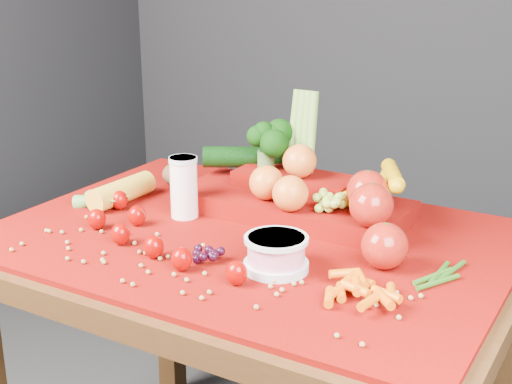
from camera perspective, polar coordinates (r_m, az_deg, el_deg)
The scene contains 12 objects.
table at distance 1.54m, azimuth -0.38°, elevation -7.09°, with size 1.10×0.80×0.75m.
red_cloth at distance 1.50m, azimuth -0.38°, elevation -3.62°, with size 1.05×0.75×0.01m, color #740503.
milk_glass at distance 1.58m, azimuth -5.80°, elevation 0.56°, with size 0.06×0.06×0.14m.
yogurt_bowl at distance 1.32m, azimuth 1.63°, elevation -4.85°, with size 0.12×0.12×0.07m.
strawberry_scatter at distance 1.48m, azimuth -8.34°, elevation -2.91°, with size 0.48×0.28×0.05m.
dark_grape_cluster at distance 1.37m, azimuth -4.01°, elevation -5.02°, with size 0.06×0.05×0.03m, color black, non-canonical shape.
soybean_scatter at distance 1.34m, azimuth -4.76°, elevation -5.96°, with size 0.84×0.24×0.01m, color #9D8343, non-canonical shape.
corn_ear at distance 1.69m, azimuth -11.68°, elevation -0.40°, with size 0.19×0.24×0.06m.
potato at distance 1.80m, azimuth -6.18°, elevation 1.34°, with size 0.09×0.07×0.06m, color #513723.
baby_carrot_pile at distance 1.24m, azimuth 8.41°, elevation -7.72°, with size 0.17×0.17×0.03m, color #D75907, non-canonical shape.
green_bean_pile at distance 1.35m, azimuth 14.26°, elevation -6.42°, with size 0.14×0.12×0.01m, color #245513, non-canonical shape.
produce_mound at distance 1.58m, azimuth 4.09°, elevation 0.04°, with size 0.60×0.39×0.27m.
Camera 1 is at (0.71, -1.20, 1.32)m, focal length 50.00 mm.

